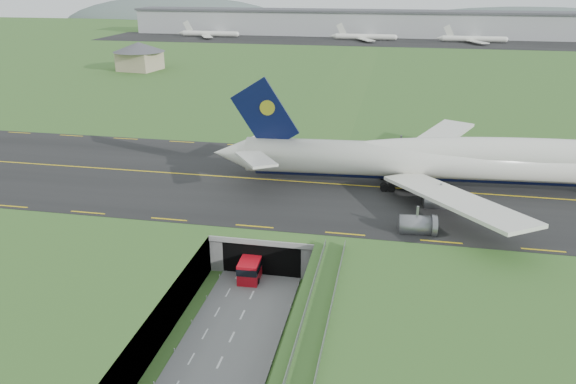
# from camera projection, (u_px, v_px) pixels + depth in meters

# --- Properties ---
(ground) EXTENTS (900.00, 900.00, 0.00)m
(ground) POSITION_uv_depth(u_px,v_px,m) (248.00, 304.00, 77.43)
(ground) COLOR #336327
(ground) RESTS_ON ground
(airfield_deck) EXTENTS (800.00, 800.00, 6.00)m
(airfield_deck) POSITION_uv_depth(u_px,v_px,m) (248.00, 285.00, 76.34)
(airfield_deck) COLOR gray
(airfield_deck) RESTS_ON ground
(trench_road) EXTENTS (12.00, 75.00, 0.20)m
(trench_road) POSITION_uv_depth(u_px,v_px,m) (233.00, 335.00, 70.53)
(trench_road) COLOR slate
(trench_road) RESTS_ON ground
(taxiway) EXTENTS (800.00, 44.00, 0.18)m
(taxiway) POSITION_uv_depth(u_px,v_px,m) (292.00, 181.00, 105.39)
(taxiway) COLOR black
(taxiway) RESTS_ON airfield_deck
(tunnel_portal) EXTENTS (17.00, 22.30, 6.00)m
(tunnel_portal) POSITION_uv_depth(u_px,v_px,m) (274.00, 231.00, 91.50)
(tunnel_portal) COLOR gray
(tunnel_portal) RESTS_ON ground
(guideway) EXTENTS (3.00, 53.00, 7.05)m
(guideway) POSITION_uv_depth(u_px,v_px,m) (304.00, 373.00, 56.06)
(guideway) COLOR #A8A8A3
(guideway) RESTS_ON ground
(jumbo_jet) EXTENTS (94.41, 60.65, 20.10)m
(jumbo_jet) POSITION_uv_depth(u_px,v_px,m) (469.00, 161.00, 100.09)
(jumbo_jet) COLOR silver
(jumbo_jet) RESTS_ON ground
(shuttle_tram) EXTENTS (3.36, 8.16, 3.27)m
(shuttle_tram) POSITION_uv_depth(u_px,v_px,m) (252.00, 264.00, 84.27)
(shuttle_tram) COLOR red
(shuttle_tram) RESTS_ON ground
(service_building) EXTENTS (23.34, 23.34, 11.14)m
(service_building) POSITION_uv_depth(u_px,v_px,m) (139.00, 54.00, 224.22)
(service_building) COLOR tan
(service_building) RESTS_ON ground
(cargo_terminal) EXTENTS (320.00, 67.00, 15.60)m
(cargo_terminal) POSITION_uv_depth(u_px,v_px,m) (371.00, 23.00, 346.15)
(cargo_terminal) COLOR #B2B2B2
(cargo_terminal) RESTS_ON ground
(distant_hills) EXTENTS (700.00, 91.00, 60.00)m
(distant_hills) POSITION_uv_depth(u_px,v_px,m) (458.00, 34.00, 460.62)
(distant_hills) COLOR slate
(distant_hills) RESTS_ON ground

